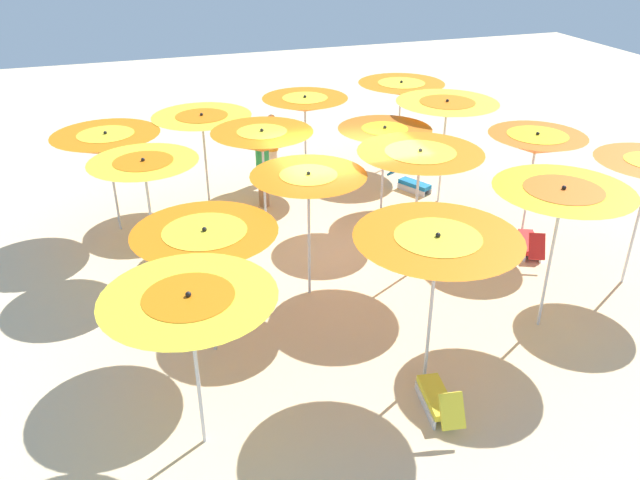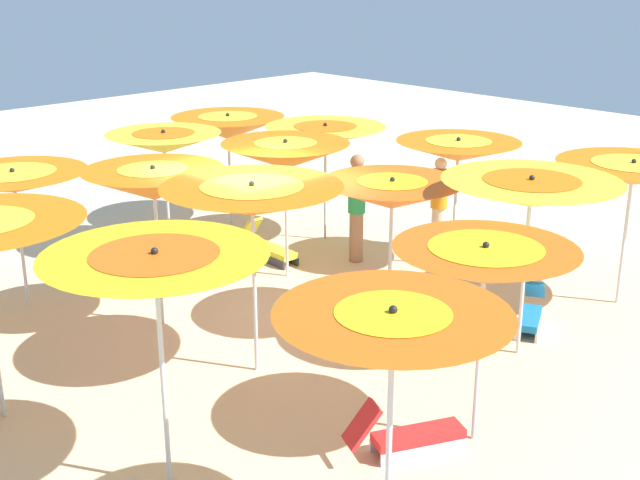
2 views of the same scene
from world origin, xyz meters
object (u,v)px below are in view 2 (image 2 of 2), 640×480
Objects in this scene: beachgoer_1 at (439,202)px; lounger_0 at (530,315)px; beach_umbrella_12 at (632,173)px; beach_umbrella_2 at (14,182)px; beach_umbrella_11 at (156,275)px; lounger_2 at (410,435)px; beach_umbrella_5 at (286,155)px; beach_umbrella_14 at (485,265)px; beach_umbrella_15 at (392,333)px; beachgoer_0 at (357,205)px; beach_umbrella_13 at (531,193)px; beach_umbrella_4 at (325,135)px; beach_umbrella_6 at (154,184)px; beach_umbrella_0 at (228,127)px; beach_umbrella_8 at (458,151)px; beach_umbrella_10 at (252,200)px; beach_umbrella_1 at (164,143)px; lounger_3 at (270,248)px; beach_umbrella_9 at (392,195)px.

lounger_0 is at bearing 60.75° from beachgoer_1.
beach_umbrella_2 is at bearing 137.01° from beach_umbrella_12.
beach_umbrella_11 is at bearing -101.15° from beach_umbrella_2.
lounger_2 is 6.68m from beachgoer_1.
beach_umbrella_5 is 1.01× the size of beach_umbrella_14.
beach_umbrella_15 is 7.80m from beachgoer_0.
beach_umbrella_11 is 5.08m from beach_umbrella_13.
beach_umbrella_2 is 0.88× the size of beach_umbrella_15.
beach_umbrella_6 is (-4.34, -1.08, 0.09)m from beach_umbrella_4.
lounger_2 is (-2.87, -0.53, -2.01)m from beach_umbrella_13.
beach_umbrella_13 reaches higher than lounger_2.
beach_umbrella_5 is at bearing 36.50° from beach_umbrella_11.
beach_umbrella_12 is 7.07m from beach_umbrella_15.
beach_umbrella_0 is 1.85× the size of lounger_0.
beach_umbrella_15 is (-6.40, -4.17, 0.20)m from beach_umbrella_8.
beach_umbrella_12 is at bearing 91.03° from beachgoer_1.
beach_umbrella_12 is at bearing -21.74° from beach_umbrella_10.
beach_umbrella_1 is 6.70m from beach_umbrella_13.
beachgoer_1 is (5.34, 1.31, -1.37)m from beach_umbrella_10.
beach_umbrella_6 reaches higher than beach_umbrella_4.
beach_umbrella_5 is 0.94× the size of beach_umbrella_15.
beach_umbrella_6 is (-3.72, -3.11, 0.15)m from beach_umbrella_0.
lounger_3 is at bearing 56.45° from beach_umbrella_15.
lounger_0 is at bearing -45.82° from beach_umbrella_6.
beach_umbrella_14 is at bearing 17.16° from beach_umbrella_15.
beach_umbrella_11 is at bearing -145.84° from beach_umbrella_4.
beach_umbrella_8 is 1.68× the size of lounger_2.
beach_umbrella_2 is at bearing 150.78° from beach_umbrella_8.
beach_umbrella_15 is at bearing -120.83° from beach_umbrella_0.
beach_umbrella_0 is 2.13m from beach_umbrella_4.
beach_umbrella_6 is at bearing -132.46° from beachgoer_0.
beach_umbrella_9 reaches higher than lounger_3.
beach_umbrella_12 is 6.04m from lounger_3.
beach_umbrella_1 is at bearing 53.59° from beach_umbrella_6.
beachgoer_1 is (5.39, -0.74, -1.19)m from beach_umbrella_6.
beach_umbrella_15 is 1.84× the size of lounger_2.
beach_umbrella_4 is 0.88× the size of beach_umbrella_10.
beach_umbrella_0 is 5.65m from beach_umbrella_9.
beach_umbrella_5 is at bearing -25.46° from beach_umbrella_2.
beach_umbrella_15 is 8.54m from beachgoer_1.
beach_umbrella_13 is at bearing 19.26° from beach_umbrella_15.
lounger_2 is 0.79× the size of beachgoer_1.
lounger_2 is (-1.86, -7.15, -1.78)m from beach_umbrella_1.
beach_umbrella_2 is at bearing -21.83° from beachgoer_1.
beach_umbrella_8 reaches higher than beachgoer_0.
beach_umbrella_9 is 0.90× the size of beach_umbrella_15.
beach_umbrella_2 is 6.90m from beach_umbrella_8.
beach_umbrella_14 reaches higher than beach_umbrella_8.
beach_umbrella_5 is 1.36× the size of beachgoer_1.
beachgoer_1 is (1.72, 3.03, 0.68)m from lounger_0.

